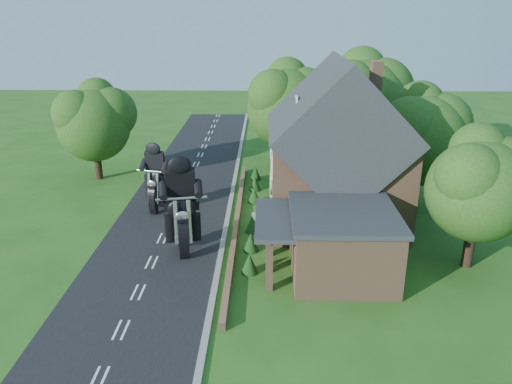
{
  "coord_description": "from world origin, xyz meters",
  "views": [
    {
      "loc": [
        6.08,
        -23.71,
        12.82
      ],
      "look_at": [
        5.55,
        3.5,
        2.8
      ],
      "focal_mm": 35.0,
      "sensor_mm": 36.0,
      "label": 1
    }
  ],
  "objects_px": {
    "house": "(337,155)",
    "annex": "(340,241)",
    "garden_wall": "(237,222)",
    "motorcycle_lead": "(183,239)",
    "motorcycle_follow": "(158,201)"
  },
  "relations": [
    {
      "from": "house",
      "to": "motorcycle_lead",
      "type": "height_order",
      "value": "house"
    },
    {
      "from": "garden_wall",
      "to": "motorcycle_lead",
      "type": "distance_m",
      "value": 4.7
    },
    {
      "from": "house",
      "to": "annex",
      "type": "height_order",
      "value": "house"
    },
    {
      "from": "garden_wall",
      "to": "annex",
      "type": "distance_m",
      "value": 8.19
    },
    {
      "from": "annex",
      "to": "motorcycle_follow",
      "type": "bearing_deg",
      "value": 143.51
    },
    {
      "from": "annex",
      "to": "house",
      "type": "bearing_deg",
      "value": 84.76
    },
    {
      "from": "garden_wall",
      "to": "motorcycle_lead",
      "type": "bearing_deg",
      "value": -125.93
    },
    {
      "from": "garden_wall",
      "to": "house",
      "type": "relative_size",
      "value": 2.15
    },
    {
      "from": "garden_wall",
      "to": "annex",
      "type": "bearing_deg",
      "value": -46.16
    },
    {
      "from": "annex",
      "to": "motorcycle_follow",
      "type": "height_order",
      "value": "annex"
    },
    {
      "from": "house",
      "to": "motorcycle_lead",
      "type": "bearing_deg",
      "value": -151.87
    },
    {
      "from": "annex",
      "to": "motorcycle_follow",
      "type": "distance_m",
      "value": 13.7
    },
    {
      "from": "house",
      "to": "motorcycle_follow",
      "type": "bearing_deg",
      "value": 173.5
    },
    {
      "from": "house",
      "to": "motorcycle_lead",
      "type": "xyz_separation_m",
      "value": [
        -8.93,
        -4.77,
        -3.5
      ]
    },
    {
      "from": "garden_wall",
      "to": "house",
      "type": "height_order",
      "value": "house"
    }
  ]
}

